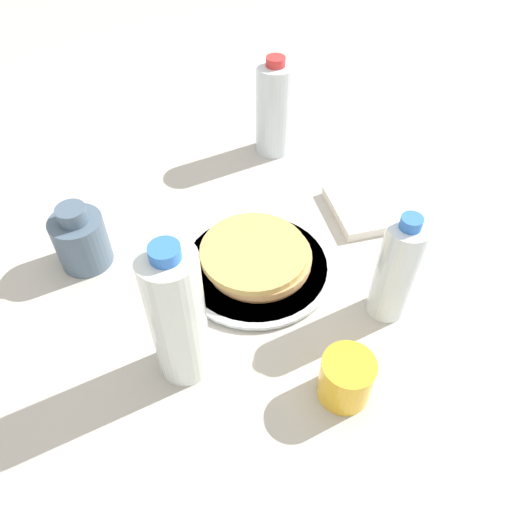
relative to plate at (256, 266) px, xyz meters
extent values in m
plane|color=#BCB7AD|center=(-0.01, 0.01, -0.01)|extent=(4.00, 4.00, 0.00)
cylinder|color=silver|center=(0.00, 0.00, 0.00)|extent=(0.26, 0.26, 0.01)
cylinder|color=silver|center=(0.00, 0.00, 0.00)|extent=(0.28, 0.28, 0.01)
cylinder|color=#B77B42|center=(0.00, 0.00, 0.01)|extent=(0.19, 0.19, 0.01)
cylinder|color=tan|center=(0.00, 0.00, 0.03)|extent=(0.19, 0.19, 0.01)
cylinder|color=tan|center=(0.00, 0.00, 0.04)|extent=(0.19, 0.19, 0.01)
cylinder|color=yellow|center=(0.25, 0.11, 0.03)|extent=(0.08, 0.08, 0.08)
cylinder|color=#4C6075|center=(-0.05, -0.31, 0.04)|extent=(0.09, 0.09, 0.10)
cylinder|color=#4C6075|center=(-0.05, -0.31, 0.11)|extent=(0.05, 0.05, 0.03)
cylinder|color=silver|center=(0.19, -0.12, 0.11)|extent=(0.08, 0.08, 0.24)
cylinder|color=blue|center=(0.19, -0.12, 0.24)|extent=(0.04, 0.04, 0.02)
cylinder|color=silver|center=(-0.36, 0.07, 0.09)|extent=(0.08, 0.08, 0.20)
cylinder|color=red|center=(-0.36, 0.07, 0.20)|extent=(0.04, 0.04, 0.02)
cylinder|color=silver|center=(0.11, 0.21, 0.09)|extent=(0.06, 0.06, 0.19)
cylinder|color=blue|center=(0.11, 0.21, 0.19)|extent=(0.03, 0.03, 0.02)
cube|color=white|center=(-0.13, 0.23, 0.00)|extent=(0.17, 0.16, 0.02)
camera|label=1|loc=(0.60, -0.05, 0.67)|focal=35.00mm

